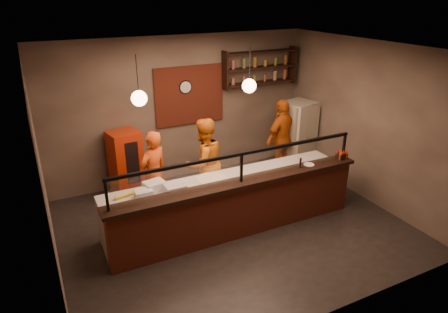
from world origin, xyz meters
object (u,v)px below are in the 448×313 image
wall_clock (185,87)px  red_cooler (126,163)px  fridge (297,136)px  cook_mid (204,163)px  cook_right (282,138)px  pizza_dough (211,179)px  condiment_caddy (342,156)px  pepper_mill (300,163)px  cook_left (154,173)px

wall_clock → red_cooler: 2.08m
wall_clock → fridge: (2.50, -0.80, -1.27)m
cook_mid → cook_right: cook_mid is taller
cook_right → pizza_dough: (-2.34, -1.21, -0.00)m
cook_right → wall_clock: bearing=-44.9°
wall_clock → condiment_caddy: wall_clock is taller
wall_clock → pepper_mill: wall_clock is taller
cook_left → red_cooler: cook_left is taller
wall_clock → condiment_caddy: size_ratio=1.61×
pizza_dough → condiment_caddy: 2.56m
cook_left → cook_mid: bearing=146.1°
wall_clock → pepper_mill: (1.13, -2.75, -0.95)m
fridge → pizza_dough: fridge is taller
red_cooler → condiment_caddy: (3.60, -2.44, 0.41)m
wall_clock → cook_right: (1.95, -0.96, -1.19)m
cook_mid → pepper_mill: size_ratio=9.76×
pizza_dough → condiment_caddy: condiment_caddy is taller
fridge → red_cooler: bearing=158.7°
cook_left → pizza_dough: size_ratio=3.14×
cook_left → red_cooler: size_ratio=1.20×
cook_right → red_cooler: bearing=-29.4°
red_cooler → wall_clock: bearing=1.1°
cook_left → pepper_mill: cook_left is taller
pizza_dough → pepper_mill: pepper_mill is taller
condiment_caddy → cook_mid: bearing=151.6°
cook_mid → fridge: 2.82m
pizza_dough → cook_right: bearing=27.4°
cook_right → red_cooler: size_ratio=1.30×
cook_right → condiment_caddy: bearing=75.9°
wall_clock → cook_mid: size_ratio=0.16×
pepper_mill → pizza_dough: bearing=159.0°
cook_left → cook_right: 3.18m
pepper_mill → red_cooler: bearing=137.2°
wall_clock → red_cooler: size_ratio=0.21×
cook_left → condiment_caddy: bearing=131.9°
wall_clock → red_cooler: bearing=-168.4°
fridge → pizza_dough: (-2.89, -1.36, 0.08)m
cook_right → pepper_mill: 1.98m
pizza_dough → pepper_mill: (1.52, -0.58, 0.25)m
cook_mid → pizza_dough: (-0.15, -0.68, -0.01)m
fridge → pepper_mill: fridge is taller
cook_right → pizza_dough: bearing=8.5°
cook_left → pepper_mill: size_ratio=8.97×
wall_clock → pepper_mill: 3.12m
pizza_dough → wall_clock: bearing=79.9°
wall_clock → pizza_dough: 2.50m
cook_mid → condiment_caddy: (2.33, -1.26, 0.20)m
red_cooler → condiment_caddy: 4.37m
wall_clock → fridge: wall_clock is taller
red_cooler → condiment_caddy: size_ratio=7.53×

